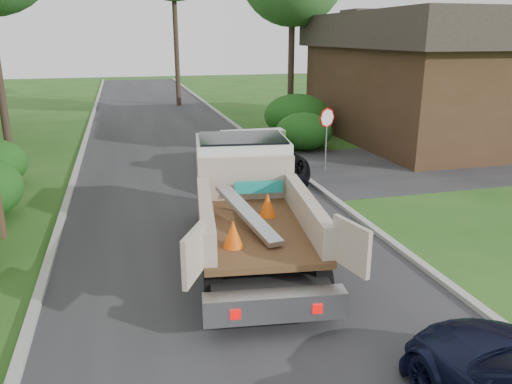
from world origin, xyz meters
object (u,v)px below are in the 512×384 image
object	(u,v)px
stop_sign	(327,126)
black_pickup	(256,156)
house_right	(434,75)
flatbed_truck	(247,192)

from	to	relation	value
stop_sign	black_pickup	xyz separation A→B (m)	(-2.80, -0.11, -0.95)
stop_sign	black_pickup	bearing A→B (deg)	-177.68
house_right	black_pickup	size ratio (longest dim) A/B	2.17
house_right	flatbed_truck	xyz separation A→B (m)	(-12.39, -11.03, -1.80)
stop_sign	flatbed_truck	bearing A→B (deg)	-127.29
flatbed_truck	black_pickup	distance (m)	6.20
black_pickup	house_right	bearing A→B (deg)	27.92
stop_sign	black_pickup	size ratio (longest dim) A/B	0.41
house_right	flatbed_truck	world-z (taller)	house_right
house_right	black_pickup	xyz separation A→B (m)	(-10.60, -5.11, -2.33)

